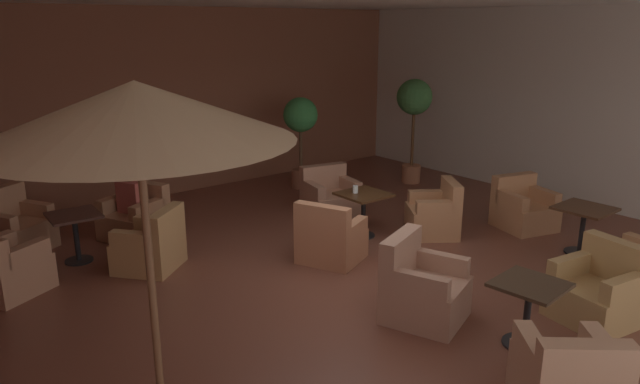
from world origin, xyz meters
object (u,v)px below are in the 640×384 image
(armchair_front_right_south, at_px, (6,270))
(cafe_table_mid_center, at_px, (528,302))
(armchair_front_right_west, at_px, (151,246))
(armchair_mid_center_north, at_px, (599,293))
(patron_blue_shirt, at_px, (131,193))
(patio_umbrella_tall_red, at_px, (137,114))
(iced_drink_cup, at_px, (355,189))
(armchair_front_left_north, at_px, (330,240))
(cafe_table_front_left, at_px, (364,203))
(potted_tree_left_corner, at_px, (301,125))
(potted_tree_mid_left, at_px, (414,108))
(armchair_front_right_north, at_px, (136,218))
(cafe_table_rear_right, at_px, (584,219))
(armchair_front_left_south, at_px, (330,198))
(armchair_front_left_east, at_px, (435,215))
(armchair_front_right_east, at_px, (16,229))
(armchair_mid_center_south, at_px, (568,381))
(armchair_mid_center_east, at_px, (422,290))
(armchair_rear_right_north, at_px, (523,209))
(cafe_table_front_right, at_px, (75,226))

(armchair_front_right_south, distance_m, cafe_table_mid_center, 5.89)
(armchair_front_right_west, bearing_deg, armchair_mid_center_north, -53.52)
(patron_blue_shirt, bearing_deg, armchair_front_right_south, -154.20)
(patio_umbrella_tall_red, height_order, iced_drink_cup, patio_umbrella_tall_red)
(armchair_front_left_north, bearing_deg, cafe_table_front_left, 23.44)
(cafe_table_front_left, distance_m, potted_tree_left_corner, 3.01)
(armchair_front_right_south, xyz_separation_m, potted_tree_left_corner, (5.56, 1.59, 0.94))
(potted_tree_left_corner, distance_m, potted_tree_mid_left, 2.28)
(armchair_front_right_north, height_order, cafe_table_rear_right, armchair_front_right_north)
(cafe_table_front_left, bearing_deg, patron_blue_shirt, 142.19)
(armchair_mid_center_north, relative_size, potted_tree_left_corner, 0.51)
(cafe_table_front_left, bearing_deg, armchair_front_left_south, 77.78)
(armchair_front_right_south, xyz_separation_m, armchair_mid_center_north, (4.87, -4.69, 0.00))
(potted_tree_left_corner, relative_size, potted_tree_mid_left, 0.85)
(armchair_front_left_east, bearing_deg, cafe_table_front_left, 144.40)
(armchair_front_right_east, relative_size, armchair_mid_center_south, 0.95)
(cafe_table_rear_right, height_order, iced_drink_cup, iced_drink_cup)
(armchair_front_right_south, xyz_separation_m, armchair_mid_center_east, (3.39, -3.48, 0.02))
(potted_tree_left_corner, bearing_deg, armchair_mid_center_north, -96.30)
(armchair_mid_center_south, bearing_deg, iced_drink_cup, 70.56)
(armchair_mid_center_south, bearing_deg, armchair_front_left_south, 70.84)
(armchair_front_left_east, height_order, armchair_mid_center_north, armchair_mid_center_north)
(iced_drink_cup, bearing_deg, armchair_mid_center_north, -85.24)
(cafe_table_mid_center, height_order, armchair_rear_right_north, armchair_rear_right_north)
(armchair_front_left_north, distance_m, cafe_table_mid_center, 2.89)
(armchair_front_right_east, height_order, cafe_table_mid_center, armchair_front_right_east)
(armchair_front_right_north, distance_m, patio_umbrella_tall_red, 5.16)
(armchair_mid_center_north, relative_size, potted_tree_mid_left, 0.43)
(armchair_mid_center_south, bearing_deg, armchair_front_right_south, 119.88)
(cafe_table_rear_right, bearing_deg, cafe_table_mid_center, -161.93)
(armchair_rear_right_north, bearing_deg, armchair_front_right_west, 157.88)
(armchair_front_left_east, bearing_deg, cafe_table_rear_right, -60.21)
(cafe_table_front_left, xyz_separation_m, cafe_table_front_right, (-3.69, 1.69, -0.02))
(cafe_table_front_left, bearing_deg, armchair_mid_center_south, -110.87)
(armchair_front_right_west, distance_m, potted_tree_left_corner, 4.46)
(cafe_table_rear_right, xyz_separation_m, iced_drink_cup, (-1.99, 2.52, 0.23))
(patio_umbrella_tall_red, bearing_deg, armchair_mid_center_east, -0.76)
(armchair_front_left_north, bearing_deg, armchair_front_right_south, 155.94)
(cafe_table_mid_center, xyz_separation_m, armchair_rear_right_north, (3.10, 2.04, -0.17))
(cafe_table_mid_center, bearing_deg, armchair_mid_center_south, -130.75)
(potted_tree_left_corner, bearing_deg, cafe_table_mid_center, -106.27)
(armchair_front_right_south, height_order, iced_drink_cup, armchair_front_right_south)
(cafe_table_front_right, relative_size, armchair_front_right_south, 0.68)
(armchair_front_right_east, distance_m, armchair_mid_center_north, 7.58)
(cafe_table_front_right, bearing_deg, armchair_mid_center_north, -53.07)
(cafe_table_front_left, bearing_deg, cafe_table_rear_right, -51.74)
(armchair_front_right_north, bearing_deg, armchair_front_right_south, -154.23)
(cafe_table_mid_center, distance_m, armchair_rear_right_north, 3.72)
(armchair_front_right_east, xyz_separation_m, potted_tree_mid_left, (7.13, -0.93, 1.19))
(armchair_rear_right_north, bearing_deg, patio_umbrella_tall_red, -171.51)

